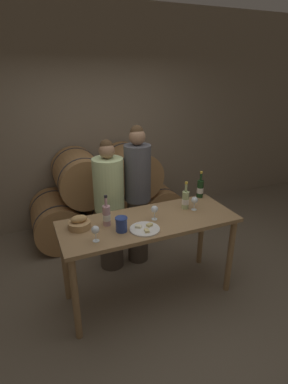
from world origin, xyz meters
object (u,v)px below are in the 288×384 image
at_px(wine_bottle_white, 185,200).
at_px(wine_glass_center, 195,201).
at_px(tasting_table, 149,231).
at_px(person_left, 110,207).
at_px(person_right, 138,196).
at_px(wine_glass_far_left, 95,230).
at_px(bread_basket, 79,223).
at_px(wine_glass_left, 155,210).
at_px(blue_crock, 121,224).
at_px(cheese_plate, 145,229).
at_px(wine_bottle_rose, 107,215).
at_px(wine_bottle_red, 200,189).

xyz_separation_m(wine_bottle_white, wine_glass_center, (0.07, -0.07, 0.01)).
relative_size(wine_bottle_white, wine_glass_center, 2.05).
distance_m(tasting_table, person_left, 0.70).
bearing_deg(person_right, wine_glass_far_left, -130.99).
distance_m(tasting_table, wine_bottle_white, 0.53).
height_order(bread_basket, wine_glass_left, wine_glass_left).
bearing_deg(person_right, blue_crock, -121.54).
bearing_deg(wine_glass_far_left, person_right, 49.01).
relative_size(bread_basket, cheese_plate, 0.73).
bearing_deg(wine_bottle_white, wine_glass_center, -45.55).
relative_size(person_left, wine_bottle_rose, 5.19).
height_order(tasting_table, wine_bottle_rose, wine_bottle_rose).
bearing_deg(person_left, wine_bottle_white, -39.67).
relative_size(wine_bottle_white, cheese_plate, 1.07).
xyz_separation_m(person_right, wine_glass_center, (0.39, -0.64, 0.13)).
height_order(bread_basket, wine_glass_far_left, wine_glass_far_left).
bearing_deg(wine_glass_left, person_left, 111.82).
bearing_deg(wine_bottle_red, wine_glass_center, -132.09).
height_order(tasting_table, bread_basket, bread_basket).
bearing_deg(blue_crock, person_right, 58.46).
distance_m(wine_glass_far_left, wine_glass_center, 1.14).
relative_size(wine_bottle_rose, wine_glass_center, 2.10).
bearing_deg(wine_glass_center, cheese_plate, -163.79).
height_order(wine_glass_far_left, wine_glass_left, same).
bearing_deg(tasting_table, wine_bottle_rose, 170.86).
height_order(wine_bottle_red, bread_basket, wine_bottle_red).
distance_m(wine_bottle_white, wine_glass_far_left, 1.09).
bearing_deg(wine_glass_far_left, person_left, 66.06).
distance_m(blue_crock, bread_basket, 0.41).
distance_m(person_right, wine_glass_center, 0.76).
xyz_separation_m(person_right, wine_bottle_red, (0.64, -0.36, 0.13)).
relative_size(person_right, blue_crock, 12.55).
xyz_separation_m(person_left, wine_glass_left, (0.27, -0.67, 0.21)).
relative_size(wine_bottle_white, wine_bottle_rose, 0.98).
xyz_separation_m(person_left, wine_glass_center, (0.75, -0.64, 0.21)).
bearing_deg(blue_crock, person_left, 81.74).
distance_m(person_left, wine_bottle_rose, 0.66).
bearing_deg(wine_bottle_white, wine_glass_left, -165.73).
bearing_deg(wine_bottle_rose, wine_glass_center, -2.34).
distance_m(tasting_table, wine_glass_left, 0.24).
bearing_deg(wine_glass_left, blue_crock, -166.23).
bearing_deg(person_left, blue_crock, -98.26).
relative_size(wine_bottle_white, wine_glass_far_left, 2.05).
xyz_separation_m(wine_bottle_white, blue_crock, (-0.79, -0.20, -0.03)).
bearing_deg(tasting_table, wine_bottle_white, 11.92).
xyz_separation_m(wine_bottle_white, cheese_plate, (-0.59, -0.26, -0.09)).
height_order(person_right, wine_bottle_red, person_right).
relative_size(tasting_table, person_right, 1.02).
distance_m(wine_bottle_rose, wine_glass_left, 0.48).
bearing_deg(cheese_plate, wine_glass_center, 16.21).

